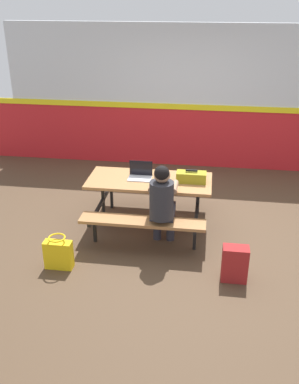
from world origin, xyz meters
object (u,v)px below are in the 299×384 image
Objects in this scene: backpack_dark at (235,264)px; tote_bag_bright at (58,254)px; student_nearer at (162,200)px; laptop_silver at (140,175)px; toolbox_grey at (191,177)px; picnic_table_main at (150,191)px.

backpack_dark reaches higher than tote_bag_bright.
student_nearer reaches higher than laptop_silver.
student_nearer is 2.81× the size of tote_bag_bright.
student_nearer is at bearing -120.62° from toolbox_grey.
backpack_dark is at bearing -61.81° from toolbox_grey.
picnic_table_main is at bearing 179.84° from toolbox_grey.
student_nearer is 3.76× the size of laptop_silver.
tote_bag_bright is at bearing -142.83° from toolbox_grey.
student_nearer reaches higher than picnic_table_main.
student_nearer is 2.74× the size of backpack_dark.
toolbox_grey is 1.38m from backpack_dark.
student_nearer reaches higher than backpack_dark.
laptop_silver reaches higher than tote_bag_bright.
toolbox_grey is at bearing 118.19° from backpack_dark.
toolbox_grey is (0.33, 0.56, 0.10)m from student_nearer.
picnic_table_main reaches higher than backpack_dark.
picnic_table_main is 0.62m from toolbox_grey.
picnic_table_main is 1.54m from tote_bag_bright.
backpack_dark is (1.29, -1.14, -0.57)m from laptop_silver.
picnic_table_main is at bearing 136.51° from backpack_dark.
student_nearer is at bearing 26.63° from tote_bag_bright.
picnic_table_main is at bearing 50.52° from tote_bag_bright.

